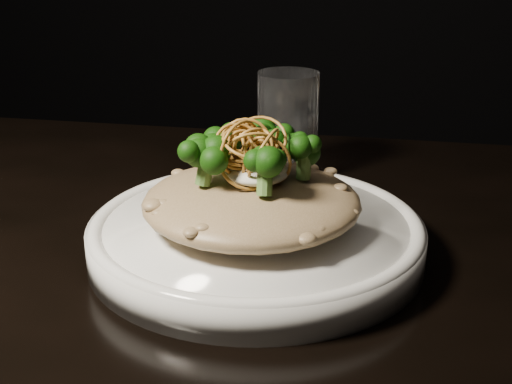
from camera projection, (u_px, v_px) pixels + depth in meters
table at (193, 369)px, 0.58m from camera, size 1.10×0.80×0.75m
plate at (256, 239)px, 0.58m from camera, size 0.27×0.27×0.03m
risotto at (252, 202)px, 0.57m from camera, size 0.17×0.17×0.04m
broccoli at (252, 150)px, 0.55m from camera, size 0.13×0.13×0.05m
cheese at (256, 172)px, 0.55m from camera, size 0.05×0.05×0.01m
shallots at (250, 144)px, 0.55m from camera, size 0.05×0.05×0.03m
drinking_glass at (288, 126)px, 0.74m from camera, size 0.08×0.08×0.11m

